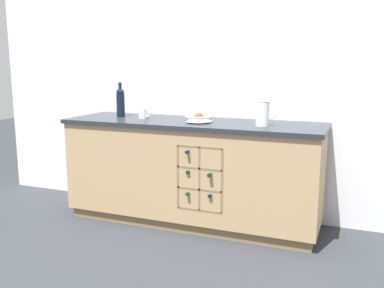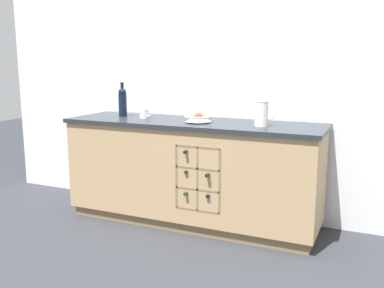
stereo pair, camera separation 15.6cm
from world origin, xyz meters
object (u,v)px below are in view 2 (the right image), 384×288
(fruit_bowl, at_px, (199,118))
(white_pitcher, at_px, (262,113))
(ceramic_mug, at_px, (145,113))
(standing_wine_bottle, at_px, (123,101))

(fruit_bowl, xyz_separation_m, white_pitcher, (0.53, 0.01, 0.06))
(ceramic_mug, height_order, standing_wine_bottle, standing_wine_bottle)
(fruit_bowl, distance_m, white_pitcher, 0.54)
(fruit_bowl, bearing_deg, ceramic_mug, 173.70)
(ceramic_mug, bearing_deg, fruit_bowl, -6.30)
(white_pitcher, relative_size, ceramic_mug, 1.72)
(ceramic_mug, bearing_deg, standing_wine_bottle, 170.55)
(white_pitcher, distance_m, ceramic_mug, 1.09)
(white_pitcher, relative_size, standing_wine_bottle, 0.64)
(white_pitcher, bearing_deg, fruit_bowl, -179.27)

